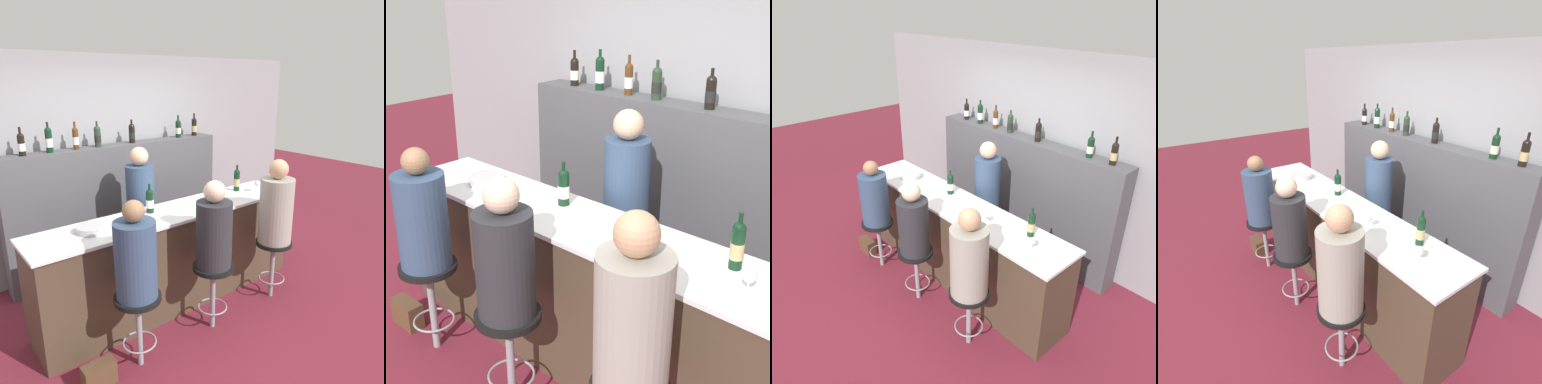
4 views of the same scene
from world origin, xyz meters
TOP-DOWN VIEW (x-y plane):
  - ground_plane at (0.00, 0.00)m, footprint 16.00×16.00m
  - wall_back at (0.00, 1.65)m, footprint 6.40×0.05m
  - bar_counter at (0.00, 0.27)m, footprint 3.00×0.58m
  - back_bar_cabinet at (0.00, 1.43)m, footprint 2.81×0.28m
  - wine_bottle_counter_0 at (-0.23, 0.39)m, footprint 0.08×0.08m
  - wine_bottle_counter_1 at (0.99, 0.39)m, footprint 0.07×0.07m
  - wine_bottle_backbar_0 at (-1.10, 1.43)m, footprint 0.07×0.07m
  - wine_bottle_backbar_1 at (-0.81, 1.43)m, footprint 0.07×0.07m
  - wine_bottle_backbar_2 at (-0.52, 1.43)m, footprint 0.07×0.07m
  - wine_bottle_backbar_3 at (-0.26, 1.43)m, footprint 0.08×0.08m
  - wine_bottle_backbar_4 at (0.19, 1.43)m, footprint 0.08×0.08m
  - wine_bottle_backbar_5 at (0.90, 1.43)m, footprint 0.07×0.07m
  - wine_bottle_backbar_6 at (1.18, 1.43)m, footprint 0.07×0.07m
  - wine_glass_0 at (0.55, 0.20)m, footprint 0.07×0.07m
  - wine_glass_1 at (1.15, 0.20)m, footprint 0.07×0.07m
  - metal_bowl at (-0.90, 0.29)m, footprint 0.26×0.26m
  - tasting_menu at (0.31, 0.14)m, footprint 0.21×0.30m
  - bar_stool_left at (-0.81, -0.31)m, footprint 0.38×0.38m
  - guest_seated_left at (-0.81, -0.31)m, footprint 0.33×0.33m
  - bar_stool_middle at (0.00, -0.31)m, footprint 0.38×0.38m
  - guest_seated_middle at (0.00, -0.31)m, footprint 0.33×0.33m
  - bar_stool_right at (0.86, -0.31)m, footprint 0.38×0.38m
  - guest_seated_right at (0.86, -0.31)m, footprint 0.35×0.35m
  - bartender at (-0.07, 0.84)m, footprint 0.32×0.32m
  - handbag at (-1.18, -0.31)m, footprint 0.26×0.12m

SIDE VIEW (x-z plane):
  - ground_plane at x=0.00m, z-range 0.00..0.00m
  - handbag at x=-1.18m, z-range 0.00..0.20m
  - bar_counter at x=0.00m, z-range 0.00..1.03m
  - bar_stool_left at x=-0.81m, z-range 0.19..0.85m
  - bar_stool_middle at x=0.00m, z-range 0.19..0.85m
  - bar_stool_right at x=0.86m, z-range 0.19..0.85m
  - bartender at x=-0.07m, z-range -0.06..1.56m
  - back_bar_cabinet at x=0.00m, z-range 0.00..1.55m
  - guest_seated_left at x=-0.81m, z-range 0.60..1.40m
  - guest_seated_middle at x=0.00m, z-range 0.60..1.42m
  - tasting_menu at x=0.31m, z-range 1.03..1.04m
  - guest_seated_right at x=0.86m, z-range 0.60..1.48m
  - metal_bowl at x=-0.90m, z-range 1.03..1.09m
  - wine_glass_1 at x=1.15m, z-range 1.06..1.20m
  - wine_glass_0 at x=0.55m, z-range 1.06..1.21m
  - wine_bottle_counter_0 at x=-0.23m, z-range 1.01..1.30m
  - wine_bottle_counter_1 at x=0.99m, z-range 1.01..1.32m
  - wall_back at x=0.00m, z-range 0.00..2.60m
  - wine_bottle_backbar_0 at x=-1.10m, z-range 1.53..1.82m
  - wine_bottle_backbar_4 at x=0.19m, z-range 1.53..1.82m
  - wine_bottle_backbar_5 at x=0.90m, z-range 1.53..1.82m
  - wine_bottle_backbar_6 at x=1.18m, z-range 1.53..1.83m
  - wine_bottle_backbar_3 at x=-0.26m, z-range 1.53..1.83m
  - wine_bottle_backbar_2 at x=-0.52m, z-range 1.53..1.84m
  - wine_bottle_backbar_1 at x=-0.81m, z-range 1.53..1.85m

